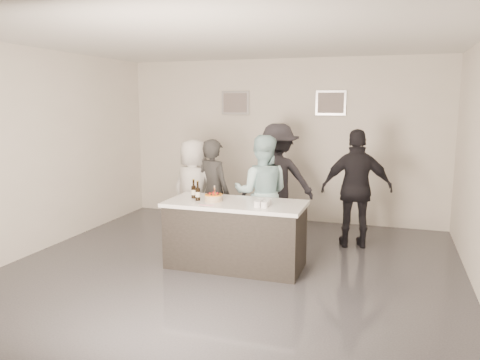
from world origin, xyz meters
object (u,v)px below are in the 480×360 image
Objects in this scene: person_main_black at (213,192)px; person_guest_right at (357,189)px; person_guest_back at (277,179)px; person_main_blue at (262,193)px; beer_bottle_b at (198,191)px; person_guest_left at (194,190)px; bar_counter at (236,234)px; cake at (214,198)px; beer_bottle_a at (194,189)px.

person_main_black is 2.20m from person_guest_right.
person_guest_back is at bearing -27.36° from person_guest_right.
person_main_black is 0.79m from person_main_blue.
person_main_blue is (0.64, 0.93, -0.16)m from beer_bottle_b.
person_main_black is 0.91× the size of person_guest_right.
person_guest_back is at bearing -134.42° from person_guest_left.
person_main_black is at bearing 126.91° from bar_counter.
bar_counter is at bearing 72.37° from person_guest_back.
person_guest_left is at bearing -17.95° from person_main_blue.
person_main_blue is (0.79, -0.02, 0.04)m from person_main_black.
bar_counter is 0.57m from cake.
cake is 0.13× the size of person_guest_back.
person_main_black is 0.41m from person_guest_left.
person_guest_left is at bearing 2.93° from person_main_black.
beer_bottle_a is 0.14× the size of person_guest_right.
bar_counter is 1.02× the size of person_guest_right.
person_main_black is 0.89× the size of person_guest_back.
person_main_black is at bearing 2.02° from person_guest_right.
bar_counter is 1.12× the size of person_main_black.
beer_bottle_b is at bearing 44.78° from person_main_blue.
person_guest_left is (-0.39, 0.13, -0.01)m from person_main_black.
beer_bottle_b is 0.98m from person_main_black.
beer_bottle_a is 1.90m from person_guest_back.
person_guest_back is at bearing 65.99° from beer_bottle_a.
person_main_blue is at bearing -174.82° from person_guest_left.
cake is 1.30m from person_guest_left.
person_guest_left is (-0.54, 1.08, -0.21)m from beer_bottle_b.
person_main_black is at bearing -12.12° from person_main_blue.
person_guest_left reaches higher than cake.
beer_bottle_a reaches higher than bar_counter.
bar_counter is 0.96m from person_main_blue.
cake is at bearing 138.40° from person_guest_left.
person_guest_back is (1.19, 0.77, 0.11)m from person_guest_left.
person_main_blue reaches higher than bar_counter.
beer_bottle_b is 0.16× the size of person_main_black.
person_guest_left reaches higher than bar_counter.
person_main_black is (-0.03, 0.83, -0.20)m from beer_bottle_a.
person_main_blue is at bearing 10.63° from person_guest_right.
person_main_black reaches higher than cake.
beer_bottle_a is (-0.63, 0.05, 0.58)m from bar_counter.
beer_bottle_b is 0.16× the size of person_guest_left.
bar_counter is 7.15× the size of beer_bottle_b.
person_guest_back is at bearing 70.45° from beer_bottle_b.
beer_bottle_b is 0.15× the size of person_main_blue.
bar_counter is 0.86m from beer_bottle_a.
bar_counter is 7.15× the size of beer_bottle_a.
person_guest_right reaches higher than person_main_blue.
person_main_blue is 0.96× the size of person_guest_right.
person_guest_right is (1.77, 1.46, -0.03)m from cake.
beer_bottle_a is 0.16× the size of person_guest_left.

